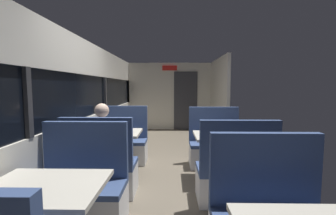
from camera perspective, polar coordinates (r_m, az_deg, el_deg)
The scene contains 14 objects.
ground_plane at distance 4.07m, azimuth -0.31°, elevation -16.46°, with size 3.30×9.20×0.02m, color #665B4C.
carriage_window_panel_left at distance 4.10m, azimuth -21.03°, elevation -0.54°, with size 0.09×8.48×2.30m.
carriage_end_bulkhead at distance 7.98m, azimuth 0.83°, elevation 2.68°, with size 2.90×0.11×2.30m.
carriage_aisle_panel_right at distance 6.93m, azimuth 12.39°, elevation 2.26°, with size 0.08×2.40×2.30m, color beige.
dining_table_near_window at distance 2.14m, azimuth -28.19°, elevation -19.03°, with size 0.90×0.70×0.74m.
bench_near_window_facing_entry at distance 2.84m, azimuth -20.59°, elevation -19.40°, with size 0.95×0.50×1.10m.
dining_table_mid_window at distance 3.99m, azimuth -13.37°, elevation -7.29°, with size 0.90×0.70×0.74m.
bench_mid_window_facing_end at distance 3.43m, azimuth -16.26°, elevation -14.86°, with size 0.95×0.50×1.10m.
bench_mid_window_facing_entry at distance 4.73m, azimuth -11.16°, elevation -9.16°, with size 0.95×0.50×1.10m.
dining_table_rear_aisle at distance 3.76m, azimuth 13.51°, elevation -8.07°, with size 0.90×0.70×0.74m.
bench_rear_aisle_facing_end at distance 3.20m, azimuth 16.19°, elevation -16.35°, with size 0.95×0.50×1.10m.
bench_rear_aisle_facing_entry at distance 4.50m, azimuth 11.49°, elevation -9.90°, with size 0.95×0.50×1.10m.
seated_passenger at distance 3.43m, azimuth -15.99°, elevation -11.18°, with size 0.47×0.55×1.26m.
coffee_cup_secondary at distance 3.91m, azimuth 13.96°, elevation -5.38°, with size 0.07×0.07×0.09m.
Camera 1 is at (0.09, -3.78, 1.50)m, focal length 24.63 mm.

